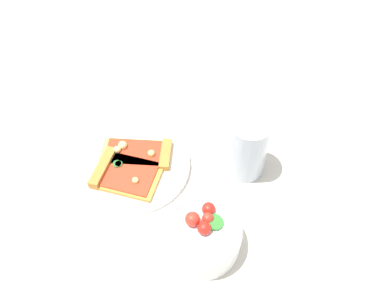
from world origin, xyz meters
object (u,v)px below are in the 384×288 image
(pizza_slice_near, at_px, (122,173))
(paper_napkin, at_px, (190,67))
(plate, at_px, (135,165))
(pizza_slice_far, at_px, (140,153))
(salad_bowl, at_px, (202,235))
(soda_glass, at_px, (246,149))

(pizza_slice_near, relative_size, paper_napkin, 0.96)
(paper_napkin, bearing_deg, plate, -175.47)
(pizza_slice_far, height_order, salad_bowl, salad_bowl)
(soda_glass, relative_size, paper_napkin, 0.94)
(pizza_slice_near, distance_m, pizza_slice_far, 0.06)
(salad_bowl, bearing_deg, pizza_slice_far, 57.13)
(pizza_slice_far, xyz_separation_m, salad_bowl, (-0.12, -0.19, 0.01))
(pizza_slice_far, bearing_deg, salad_bowl, -122.87)
(plate, xyz_separation_m, soda_glass, (0.09, -0.20, 0.05))
(plate, distance_m, salad_bowl, 0.22)
(soda_glass, distance_m, paper_napkin, 0.34)
(plate, height_order, pizza_slice_far, pizza_slice_far)
(plate, xyz_separation_m, pizza_slice_near, (-0.04, 0.01, 0.01))
(soda_glass, bearing_deg, pizza_slice_far, 107.94)
(salad_bowl, bearing_deg, pizza_slice_near, 71.83)
(pizza_slice_far, relative_size, salad_bowl, 1.18)
(pizza_slice_near, relative_size, pizza_slice_far, 0.86)
(salad_bowl, relative_size, paper_napkin, 0.95)
(pizza_slice_near, relative_size, soda_glass, 1.03)
(pizza_slice_near, distance_m, paper_napkin, 0.37)
(pizza_slice_near, xyz_separation_m, soda_glass, (0.12, -0.21, 0.04))
(plate, xyz_separation_m, paper_napkin, (0.34, 0.03, -0.01))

